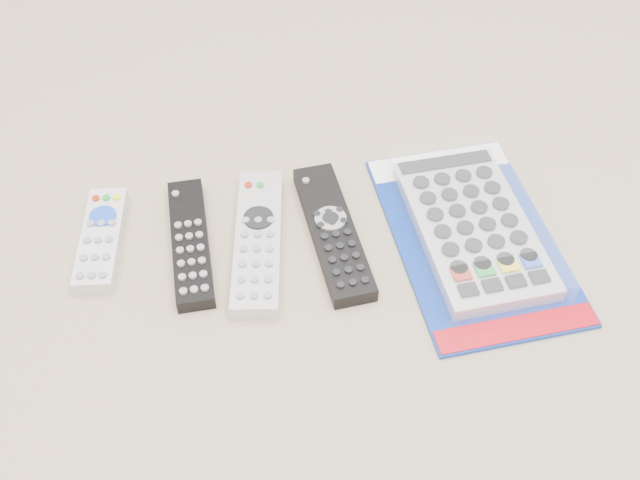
{
  "coord_description": "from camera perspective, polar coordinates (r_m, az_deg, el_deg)",
  "views": [
    {
      "loc": [
        -0.07,
        -0.54,
        0.65
      ],
      "look_at": [
        0.01,
        -0.01,
        0.01
      ],
      "focal_mm": 40.0,
      "sensor_mm": 36.0,
      "label": 1
    }
  ],
  "objects": [
    {
      "name": "remote_small_grey",
      "position": [
        0.88,
        -17.08,
        0.07
      ],
      "size": [
        0.06,
        0.15,
        0.02
      ],
      "rotation": [
        0.0,
        0.0,
        -0.1
      ],
      "color": "#BBBBBD",
      "rests_on": "ground"
    },
    {
      "name": "remote_silver_dvd",
      "position": [
        0.84,
        -4.98,
        -0.07
      ],
      "size": [
        0.08,
        0.22,
        0.02
      ],
      "rotation": [
        0.0,
        0.0,
        -0.14
      ],
      "color": "#BABABF",
      "rests_on": "ground"
    },
    {
      "name": "remote_large_black",
      "position": [
        0.85,
        1.05,
        0.67
      ],
      "size": [
        0.07,
        0.21,
        0.02
      ],
      "rotation": [
        0.0,
        0.0,
        0.09
      ],
      "color": "black",
      "rests_on": "ground"
    },
    {
      "name": "jumbo_remote_packaged",
      "position": [
        0.86,
        12.15,
        1.11
      ],
      "size": [
        0.2,
        0.31,
        0.04
      ],
      "rotation": [
        0.0,
        0.0,
        0.06
      ],
      "color": "navy",
      "rests_on": "ground"
    },
    {
      "name": "remote_slim_black",
      "position": [
        0.85,
        -10.33,
        -0.2
      ],
      "size": [
        0.05,
        0.19,
        0.02
      ],
      "rotation": [
        0.0,
        0.0,
        0.03
      ],
      "color": "black",
      "rests_on": "ground"
    }
  ]
}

